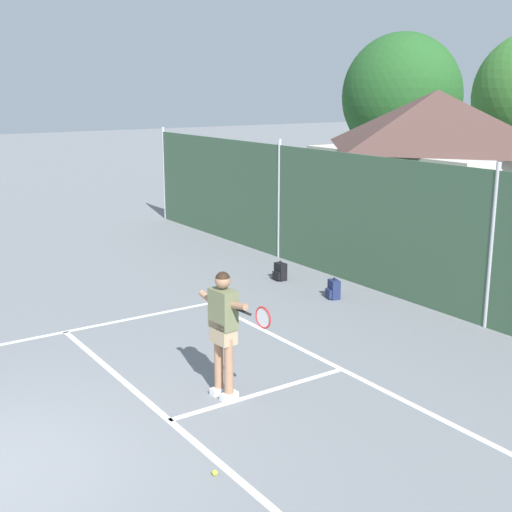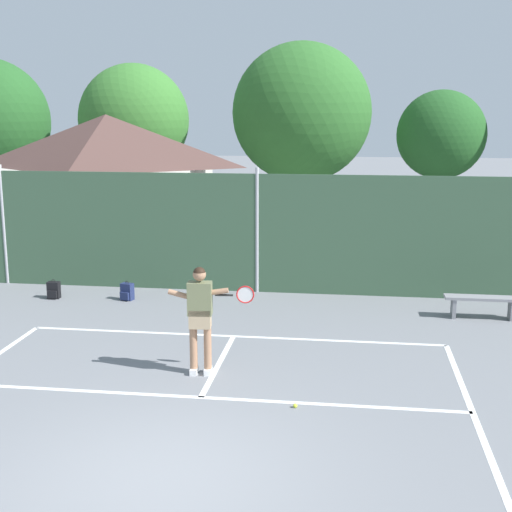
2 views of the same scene
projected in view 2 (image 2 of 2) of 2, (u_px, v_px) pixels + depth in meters
The scene contains 10 objects.
ground_plane at pixel (158, 479), 8.45m from camera, with size 120.00×120.00×0.00m, color slate.
court_markings at pixel (171, 453), 9.08m from camera, with size 8.30×11.10×0.01m.
chainlink_fence at pixel (257, 234), 16.88m from camera, with size 26.09×0.09×3.05m.
clubhouse_building at pixel (108, 182), 21.54m from camera, with size 6.15×4.63×4.25m.
treeline_backdrop at pixel (262, 118), 26.21m from camera, with size 27.40×4.66×6.86m.
tennis_player at pixel (201, 311), 11.61m from camera, with size 1.43×0.34×1.85m.
tennis_ball at pixel (295, 406), 10.48m from camera, with size 0.07×0.07×0.07m, color #CCE033.
backpack_black at pixel (54, 290), 16.53m from camera, with size 0.28×0.24×0.46m.
backpack_navy at pixel (127, 292), 16.38m from camera, with size 0.32×0.30×0.46m.
courtside_bench at pixel (483, 302), 14.91m from camera, with size 1.60×0.36×0.48m.
Camera 2 is at (2.23, -7.48, 4.39)m, focal length 49.00 mm.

